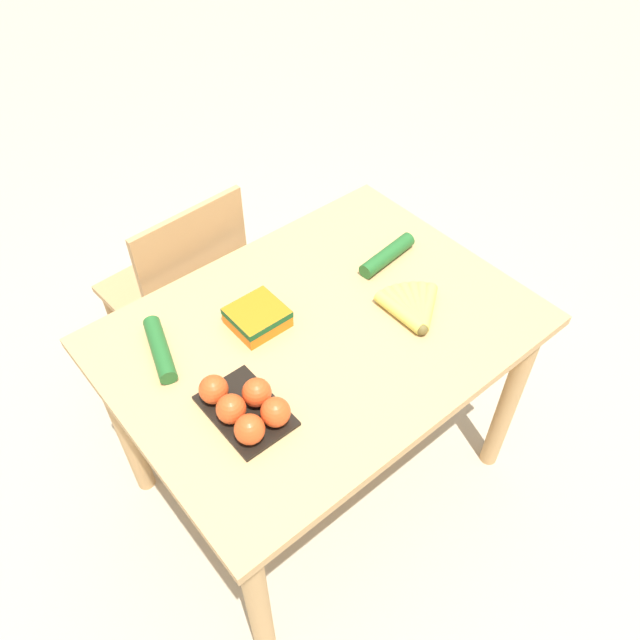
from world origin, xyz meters
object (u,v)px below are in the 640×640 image
object	(u,v)px
banana_bunch	(413,309)
carrot_bag	(257,316)
chair	(183,295)
cucumber_far	(160,349)
cucumber_near	(387,255)
tomato_pack	(245,407)

from	to	relation	value
banana_bunch	carrot_bag	world-z (taller)	carrot_bag
chair	cucumber_far	bearing A→B (deg)	53.59
carrot_bag	cucumber_far	world-z (taller)	carrot_bag
banana_bunch	cucumber_far	world-z (taller)	cucumber_far
cucumber_near	cucumber_far	world-z (taller)	same
banana_bunch	tomato_pack	bearing A→B (deg)	178.53
tomato_pack	carrot_bag	bearing A→B (deg)	48.70
carrot_bag	cucumber_far	xyz separation A→B (m)	(-0.26, 0.07, -0.01)
cucumber_near	tomato_pack	bearing A→B (deg)	-163.73
cucumber_far	banana_bunch	bearing A→B (deg)	-27.43
cucumber_near	carrot_bag	bearing A→B (deg)	175.26
chair	tomato_pack	bearing A→B (deg)	69.92
chair	tomato_pack	xyz separation A→B (m)	(-0.22, -0.72, 0.31)
cucumber_near	cucumber_far	bearing A→B (deg)	171.09
banana_bunch	cucumber_near	bearing A→B (deg)	63.64
banana_bunch	tomato_pack	size ratio (longest dim) A/B	0.80
banana_bunch	carrot_bag	size ratio (longest dim) A/B	1.30
banana_bunch	cucumber_far	bearing A→B (deg)	152.57
carrot_bag	cucumber_far	bearing A→B (deg)	164.02
chair	carrot_bag	world-z (taller)	chair
chair	cucumber_far	size ratio (longest dim) A/B	4.22
tomato_pack	cucumber_near	xyz separation A→B (m)	(0.65, 0.19, -0.02)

